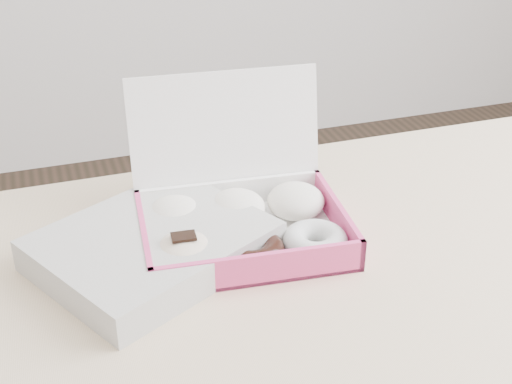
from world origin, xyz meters
name	(u,v)px	position (x,y,z in m)	size (l,w,h in m)	color
table	(406,323)	(0.00, 0.00, 0.67)	(1.20, 0.80, 0.75)	tan
donut_box	(239,217)	(-0.19, 0.16, 0.78)	(0.30, 0.27, 0.20)	white
newspapers	(152,246)	(-0.31, 0.14, 0.77)	(0.28, 0.22, 0.04)	beige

